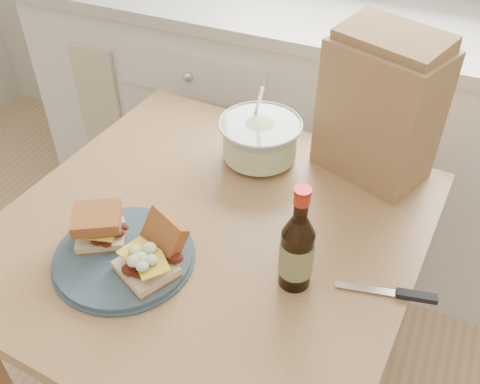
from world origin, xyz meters
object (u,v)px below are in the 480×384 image
at_px(beer_bottle, 297,250).
at_px(plate, 124,256).
at_px(paper_bag, 380,112).
at_px(dining_table, 211,259).
at_px(coleslaw_bowl, 260,141).

bearing_deg(beer_bottle, plate, -163.42).
relative_size(plate, paper_bag, 0.87).
relative_size(dining_table, beer_bottle, 3.97).
relative_size(plate, coleslaw_bowl, 1.36).
relative_size(coleslaw_bowl, paper_bag, 0.64).
bearing_deg(paper_bag, coleslaw_bowl, -143.03).
xyz_separation_m(plate, paper_bag, (0.40, 0.53, 0.16)).
xyz_separation_m(dining_table, beer_bottle, (0.23, -0.07, 0.20)).
distance_m(dining_table, coleslaw_bowl, 0.33).
bearing_deg(dining_table, paper_bag, 56.33).
height_order(plate, beer_bottle, beer_bottle).
relative_size(coleslaw_bowl, beer_bottle, 0.88).
bearing_deg(dining_table, beer_bottle, -13.71).
bearing_deg(coleslaw_bowl, plate, -105.39).
distance_m(dining_table, beer_bottle, 0.32).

